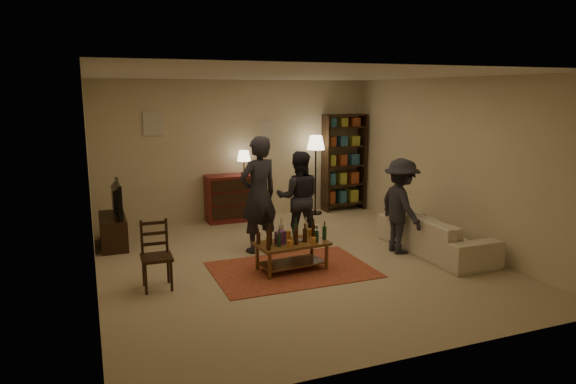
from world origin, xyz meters
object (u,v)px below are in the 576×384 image
dresser (233,197)px  person_right (299,197)px  sofa (435,234)px  floor_lamp (316,148)px  person_left (259,195)px  person_by_sofa (401,206)px  coffee_table (292,244)px  bookshelf (344,161)px  tv_stand (113,223)px  dining_chair (156,253)px

dresser → person_right: 1.95m
sofa → person_right: 2.24m
floor_lamp → person_left: size_ratio=0.89×
floor_lamp → sofa: size_ratio=0.77×
dresser → floor_lamp: bearing=-2.1°
floor_lamp → person_by_sofa: size_ratio=1.09×
person_right → person_by_sofa: 1.66m
sofa → person_right: person_right is taller
coffee_table → person_by_sofa: person_by_sofa is taller
bookshelf → tv_stand: bearing=-168.2°
coffee_table → person_right: bearing=63.4°
tv_stand → person_by_sofa: 4.61m
dresser → coffee_table: bearing=-89.7°
tv_stand → bookshelf: (4.69, 0.98, 0.65)m
tv_stand → bookshelf: bookshelf is taller
floor_lamp → person_right: 2.16m
tv_stand → person_left: bearing=-28.1°
tv_stand → dresser: (2.25, 0.91, 0.09)m
dresser → person_left: 2.09m
floor_lamp → dresser: bearing=177.9°
coffee_table → tv_stand: bearing=136.8°
sofa → person_right: bearing=53.9°
sofa → tv_stand: bearing=64.7°
person_left → person_right: person_left is taller
dresser → person_by_sofa: 3.47m
dresser → person_by_sofa: bearing=-56.8°
tv_stand → bookshelf: size_ratio=0.52×
floor_lamp → sofa: floor_lamp is taller
bookshelf → person_left: (-2.57, -2.11, -0.13)m
person_right → tv_stand: bearing=2.7°
coffee_table → person_by_sofa: size_ratio=0.71×
dresser → person_right: bearing=-71.1°
tv_stand → person_left: 2.46m
sofa → dresser: bearing=37.5°
floor_lamp → person_left: bearing=-133.3°
person_by_sofa → bookshelf: bearing=-8.3°
person_by_sofa → person_left: bearing=69.4°
tv_stand → floor_lamp: (3.98, 0.85, 0.97)m
sofa → person_left: (-2.53, 1.07, 0.60)m
person_left → person_by_sofa: size_ratio=1.23×
dining_chair → person_right: 2.74m
dining_chair → dresser: size_ratio=0.65×
dining_chair → floor_lamp: size_ratio=0.55×
dining_chair → floor_lamp: bearing=40.6°
tv_stand → person_by_sofa: (4.14, -1.98, 0.35)m
coffee_table → person_right: (0.61, 1.22, 0.39)m
bookshelf → sofa: (-0.05, -3.18, -0.73)m
floor_lamp → person_right: size_ratio=1.05×
tv_stand → floor_lamp: 4.19m
dresser → person_left: (-0.14, -2.04, 0.43)m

